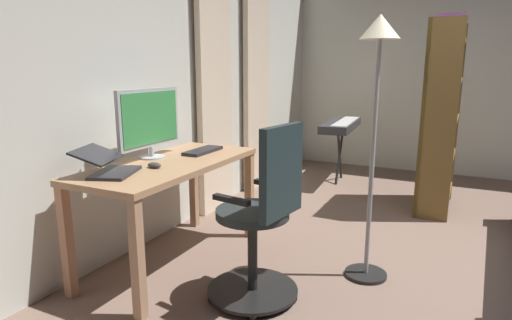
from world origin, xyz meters
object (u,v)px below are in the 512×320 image
Objects in this scene: floor_lamp at (377,85)px; computer_monitor at (150,120)px; laptop at (108,166)px; piano_keyboard at (341,126)px; desk at (170,176)px; computer_keyboard at (203,151)px; office_chair at (262,222)px; bookshelf at (436,118)px; computer_mouse at (154,165)px.

computer_monitor is at bearing -76.70° from floor_lamp.
piano_keyboard is (-3.19, 0.58, -0.12)m from laptop.
floor_lamp is at bearing 107.09° from desk.
piano_keyboard reaches higher than desk.
computer_keyboard is at bearing 176.30° from desk.
floor_lamp is (-0.02, 1.28, 0.52)m from computer_keyboard.
computer_keyboard is at bearing 62.75° from office_chair.
computer_monitor is 1.68× the size of computer_keyboard.
floor_lamp is at bearing 103.30° from computer_monitor.
bookshelf reaches higher than computer_keyboard.
computer_keyboard is 0.58m from computer_mouse.
piano_keyboard is at bearing -118.17° from bookshelf.
computer_keyboard reaches higher than piano_keyboard.
computer_mouse is (0.58, 0.00, 0.01)m from computer_keyboard.
desk is at bearing -35.72° from bookshelf.
floor_lamp reaches higher than computer_keyboard.
laptop is (0.27, -0.91, 0.30)m from office_chair.
piano_keyboard is at bearing 15.47° from office_chair.
bookshelf is 1.10× the size of floor_lamp.
piano_keyboard is (-2.69, 0.66, -0.34)m from computer_monitor.
office_chair is 1.10m from floor_lamp.
office_chair is at bearing 53.80° from computer_keyboard.
laptop is (0.83, -0.14, 0.04)m from computer_keyboard.
piano_keyboard is at bearing 148.69° from laptop.
office_chair reaches higher than computer_keyboard.
computer_monitor is 0.55m from laptop.
computer_keyboard is 2.40m from piano_keyboard.
computer_mouse is at bearing 129.80° from laptop.
laptop is (0.50, 0.08, -0.22)m from computer_monitor.
computer_mouse is (0.01, -0.77, 0.26)m from office_chair.
floor_lamp reaches higher than laptop.
office_chair is 10.82× the size of computer_mouse.
desk is 2.67m from bookshelf.
computer_keyboard is (-0.56, -0.77, 0.26)m from office_chair.
computer_monitor reaches higher than desk.
office_chair is 1.14m from computer_monitor.
laptop is 3.10m from bookshelf.
bookshelf is 1.73× the size of piano_keyboard.
desk is 0.83m from office_chair.
laptop is 0.39× the size of piano_keyboard.
desk is 0.49m from laptop.
laptop is at bearing 115.35° from office_chair.
bookshelf is at bearing 144.28° from desk.
floor_lamp is at bearing 90.89° from computer_keyboard.
desk is 1.50m from floor_lamp.
office_chair is at bearing -17.87° from bookshelf.
office_chair is 0.99m from computer_keyboard.
piano_keyboard is 0.64× the size of floor_lamp.
desk is 2.29× the size of computer_monitor.
computer_mouse is at bearing 7.71° from desk.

